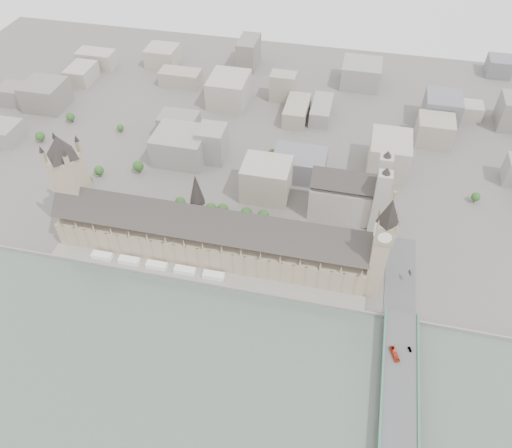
% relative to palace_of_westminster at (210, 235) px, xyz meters
% --- Properties ---
extents(ground, '(900.00, 900.00, 0.00)m').
position_rel_palace_of_westminster_xyz_m(ground, '(0.00, -19.70, -22.71)').
color(ground, '#595651').
rests_on(ground, ground).
extents(embankment_wall, '(600.00, 1.50, 3.00)m').
position_rel_palace_of_westminster_xyz_m(embankment_wall, '(0.00, -34.70, -21.21)').
color(embankment_wall, slate).
rests_on(embankment_wall, ground).
extents(river_terrace, '(270.00, 15.00, 2.00)m').
position_rel_palace_of_westminster_xyz_m(river_terrace, '(0.00, -27.20, -21.71)').
color(river_terrace, slate).
rests_on(river_terrace, ground).
extents(terrace_tents, '(118.00, 7.00, 4.00)m').
position_rel_palace_of_westminster_xyz_m(terrace_tents, '(-40.00, -26.70, -18.71)').
color(terrace_tents, white).
rests_on(terrace_tents, river_terrace).
extents(palace_of_westminster, '(265.00, 40.73, 55.44)m').
position_rel_palace_of_westminster_xyz_m(palace_of_westminster, '(0.00, 0.00, 0.00)').
color(palace_of_westminster, tan).
rests_on(palace_of_westminster, ground).
extents(elizabeth_tower, '(17.00, 17.00, 107.50)m').
position_rel_palace_of_westminster_xyz_m(elizabeth_tower, '(138.00, -11.70, 35.38)').
color(elizabeth_tower, tan).
rests_on(elizabeth_tower, ground).
extents(victoria_tower, '(30.00, 30.00, 100.00)m').
position_rel_palace_of_westminster_xyz_m(victoria_tower, '(-122.00, 6.30, 32.50)').
color(victoria_tower, tan).
rests_on(victoria_tower, ground).
extents(central_tower, '(13.00, 13.00, 48.00)m').
position_rel_palace_of_westminster_xyz_m(central_tower, '(-10.00, 6.30, 35.21)').
color(central_tower, gray).
rests_on(central_tower, ground).
extents(westminster_bridge, '(25.00, 325.00, 10.25)m').
position_rel_palace_of_westminster_xyz_m(westminster_bridge, '(162.00, -107.20, -17.58)').
color(westminster_bridge, '#474749').
rests_on(westminster_bridge, ground).
extents(westminster_abbey, '(68.00, 36.00, 64.00)m').
position_rel_palace_of_westminster_xyz_m(westminster_abbey, '(110.92, 75.30, 2.38)').
color(westminster_abbey, gray).
rests_on(westminster_abbey, ground).
extents(city_skyline_inland, '(720.00, 360.00, 38.00)m').
position_rel_palace_of_westminster_xyz_m(city_skyline_inland, '(0.00, 225.30, -3.71)').
color(city_skyline_inland, gray).
rests_on(city_skyline_inland, ground).
extents(park_trees, '(110.00, 30.00, 15.00)m').
position_rel_palace_of_westminster_xyz_m(park_trees, '(-10.00, 40.30, -15.21)').
color(park_trees, '#1E4217').
rests_on(park_trees, ground).
extents(red_bus_north, '(7.30, 12.52, 3.44)m').
position_rel_palace_of_westminster_xyz_m(red_bus_north, '(157.32, -73.81, -10.74)').
color(red_bus_north, red).
rests_on(red_bus_north, westminster_bridge).
extents(car_silver, '(2.91, 4.52, 1.41)m').
position_rel_palace_of_westminster_xyz_m(car_silver, '(167.98, -66.96, -11.75)').
color(car_silver, gray).
rests_on(car_silver, westminster_bridge).
extents(car_approach, '(3.41, 5.83, 1.59)m').
position_rel_palace_of_westminster_xyz_m(car_approach, '(167.95, 5.56, -11.66)').
color(car_approach, gray).
rests_on(car_approach, westminster_bridge).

